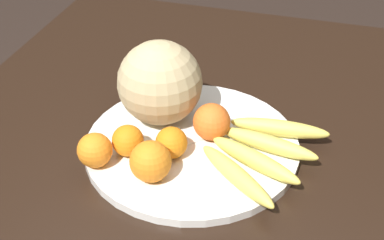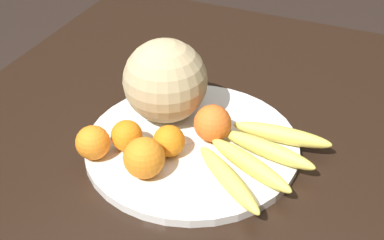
{
  "view_description": "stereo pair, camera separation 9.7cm",
  "coord_description": "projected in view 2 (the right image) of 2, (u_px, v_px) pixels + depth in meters",
  "views": [
    {
      "loc": [
        -0.77,
        -0.26,
        1.36
      ],
      "look_at": [
        -0.02,
        -0.04,
        0.79
      ],
      "focal_mm": 50.0,
      "sensor_mm": 36.0,
      "label": 1
    },
    {
      "loc": [
        -0.74,
        -0.35,
        1.36
      ],
      "look_at": [
        -0.02,
        -0.04,
        0.79
      ],
      "focal_mm": 50.0,
      "sensor_mm": 36.0,
      "label": 2
    }
  ],
  "objects": [
    {
      "name": "melon",
      "position": [
        165.0,
        81.0,
        1.02
      ],
      "size": [
        0.16,
        0.16,
        0.16
      ],
      "color": "tan",
      "rests_on": "fruit_bowl"
    },
    {
      "name": "orange_back_left",
      "position": [
        127.0,
        136.0,
        0.96
      ],
      "size": [
        0.06,
        0.06,
        0.06
      ],
      "color": "orange",
      "rests_on": "fruit_bowl"
    },
    {
      "name": "kitchen_table",
      "position": [
        179.0,
        175.0,
        1.1
      ],
      "size": [
        1.21,
        0.97,
        0.72
      ],
      "color": "black",
      "rests_on": "ground_plane"
    },
    {
      "name": "produce_tag",
      "position": [
        179.0,
        141.0,
        1.0
      ],
      "size": [
        0.09,
        0.09,
        0.0
      ],
      "rotation": [
        0.0,
        0.0,
        -0.78
      ],
      "color": "white",
      "rests_on": "fruit_bowl"
    },
    {
      "name": "banana_bunch",
      "position": [
        257.0,
        156.0,
        0.94
      ],
      "size": [
        0.24,
        0.22,
        0.03
      ],
      "rotation": [
        0.0,
        0.0,
        4.4
      ],
      "color": "brown",
      "rests_on": "fruit_bowl"
    },
    {
      "name": "orange_back_right",
      "position": [
        213.0,
        123.0,
        0.98
      ],
      "size": [
        0.07,
        0.07,
        0.07
      ],
      "color": "orange",
      "rests_on": "fruit_bowl"
    },
    {
      "name": "orange_front_left",
      "position": [
        146.0,
        158.0,
        0.9
      ],
      "size": [
        0.07,
        0.07,
        0.07
      ],
      "color": "orange",
      "rests_on": "fruit_bowl"
    },
    {
      "name": "orange_mid_center",
      "position": [
        169.0,
        141.0,
        0.95
      ],
      "size": [
        0.06,
        0.06,
        0.06
      ],
      "color": "orange",
      "rests_on": "fruit_bowl"
    },
    {
      "name": "orange_front_right",
      "position": [
        93.0,
        143.0,
        0.94
      ],
      "size": [
        0.06,
        0.06,
        0.06
      ],
      "color": "orange",
      "rests_on": "fruit_bowl"
    },
    {
      "name": "fruit_bowl",
      "position": [
        192.0,
        145.0,
        1.0
      ],
      "size": [
        0.4,
        0.4,
        0.02
      ],
      "color": "white",
      "rests_on": "kitchen_table"
    }
  ]
}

